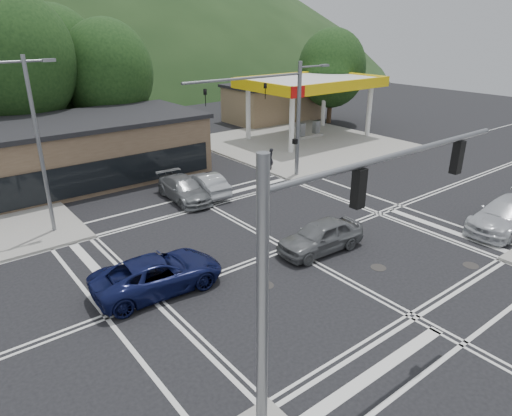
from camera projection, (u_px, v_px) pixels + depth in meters
ground at (287, 248)px, 22.53m from camera, size 120.00×120.00×0.00m
sidewalk_ne at (300, 143)px, 42.01m from camera, size 16.00×16.00×0.15m
gas_station_canopy at (311, 85)px, 42.00m from camera, size 12.32×8.34×5.75m
convenience_store at (273, 103)px, 51.47m from camera, size 10.00×6.00×3.80m
commercial_row at (22, 161)px, 29.61m from camera, size 24.00×8.00×4.00m
tree_n_b at (13, 60)px, 33.67m from camera, size 9.00×9.00×12.98m
tree_n_c at (107, 72)px, 38.16m from camera, size 7.60×7.60×10.87m
tree_n_e at (55, 63)px, 39.12m from camera, size 8.40×8.40×11.98m
tree_ne at (332, 68)px, 48.62m from camera, size 7.20×7.20×9.99m
streetlight_nw at (39, 139)px, 22.37m from camera, size 2.50×0.25×9.00m
signal_mast_ne at (285, 108)px, 30.57m from camera, size 11.65×0.30×8.00m
signal_mast_sw at (321, 257)px, 10.97m from camera, size 9.14×0.28×8.00m
car_blue_west at (158, 274)px, 18.79m from camera, size 5.56×2.85×1.50m
car_grey_center at (321, 236)px, 22.04m from camera, size 4.64×2.07×1.55m
car_silver_east at (507, 215)px, 24.36m from camera, size 5.75×2.46×1.65m
car_queue_a at (206, 184)px, 29.40m from camera, size 1.88×4.40×1.41m
car_queue_b at (151, 156)px, 35.22m from camera, size 1.85×4.53×1.54m
car_northbound at (184, 189)px, 28.47m from camera, size 2.29×5.00×1.42m
pedestrian at (271, 159)px, 33.98m from camera, size 0.68×0.65×1.57m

